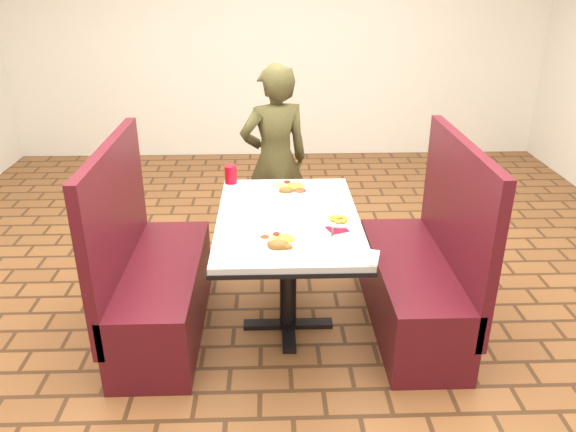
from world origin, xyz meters
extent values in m
plane|color=brown|center=(0.00, 0.00, 0.00)|extent=(7.00, 7.00, 0.00)
cube|color=white|center=(0.00, 3.50, 1.40)|extent=(6.00, 0.04, 2.80)
cube|color=silver|center=(0.00, 0.00, 0.73)|extent=(0.80, 1.20, 0.03)
cube|color=black|center=(0.00, 0.00, 0.70)|extent=(0.81, 1.21, 0.02)
cylinder|color=black|center=(0.00, 0.00, 0.36)|extent=(0.10, 0.10, 0.69)
cube|color=black|center=(0.00, 0.00, 0.01)|extent=(0.55, 0.08, 0.03)
cube|color=black|center=(0.00, 0.00, 0.01)|extent=(0.08, 0.55, 0.03)
cube|color=#58141D|center=(-0.75, 0.00, 0.23)|extent=(0.45, 1.20, 0.45)
cube|color=#58141D|center=(-0.97, 0.00, 0.70)|extent=(0.06, 1.20, 0.95)
cube|color=#58141D|center=(0.75, 0.00, 0.23)|extent=(0.45, 1.20, 0.45)
cube|color=#58141D|center=(0.97, 0.00, 0.70)|extent=(0.06, 1.20, 0.95)
imported|color=brown|center=(-0.06, 1.08, 0.72)|extent=(0.60, 0.48, 1.43)
cylinder|color=white|center=(-0.05, -0.36, 0.76)|extent=(0.25, 0.25, 0.01)
ellipsoid|color=yellow|center=(-0.02, -0.33, 0.79)|extent=(0.10, 0.10, 0.05)
ellipsoid|color=#8DC850|center=(-0.10, -0.31, 0.78)|extent=(0.10, 0.08, 0.03)
cylinder|color=red|center=(-0.07, -0.30, 0.78)|extent=(0.04, 0.04, 0.01)
ellipsoid|color=#8F5C24|center=(-0.06, -0.41, 0.80)|extent=(0.11, 0.08, 0.06)
ellipsoid|color=#8F5C24|center=(-0.02, -0.42, 0.78)|extent=(0.06, 0.04, 0.04)
cylinder|color=white|center=(-0.13, -0.37, 0.78)|extent=(0.06, 0.06, 0.04)
cylinder|color=maroon|center=(-0.13, -0.37, 0.80)|extent=(0.05, 0.05, 0.00)
cylinder|color=white|center=(0.03, 0.38, 0.76)|extent=(0.27, 0.27, 0.02)
ellipsoid|color=yellow|center=(0.06, 0.42, 0.79)|extent=(0.11, 0.11, 0.05)
ellipsoid|color=#8DC850|center=(-0.02, 0.43, 0.78)|extent=(0.11, 0.09, 0.04)
cylinder|color=red|center=(0.01, 0.45, 0.79)|extent=(0.04, 0.04, 0.01)
ellipsoid|color=brown|center=(0.09, 0.35, 0.78)|extent=(0.08, 0.08, 0.03)
ellipsoid|color=#8F5C24|center=(0.00, 0.34, 0.79)|extent=(0.09, 0.07, 0.05)
cylinder|color=white|center=(0.28, -0.09, 0.76)|extent=(0.17, 0.17, 0.01)
cube|color=#5C0D1E|center=(0.26, -0.19, 0.75)|extent=(0.13, 0.13, 0.00)
cube|color=silver|center=(0.23, -0.22, 0.76)|extent=(0.03, 0.14, 0.00)
cylinder|color=red|center=(-0.35, 0.54, 0.81)|extent=(0.08, 0.08, 0.12)
cube|color=white|center=(0.32, -0.51, 0.76)|extent=(0.24, 0.20, 0.01)
cube|color=silver|center=(-0.06, -0.35, 0.76)|extent=(0.05, 0.17, 0.00)
cube|color=silver|center=(-0.05, -0.39, 0.76)|extent=(0.05, 0.14, 0.00)
camera|label=1|loc=(-0.10, -2.90, 2.05)|focal=35.00mm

